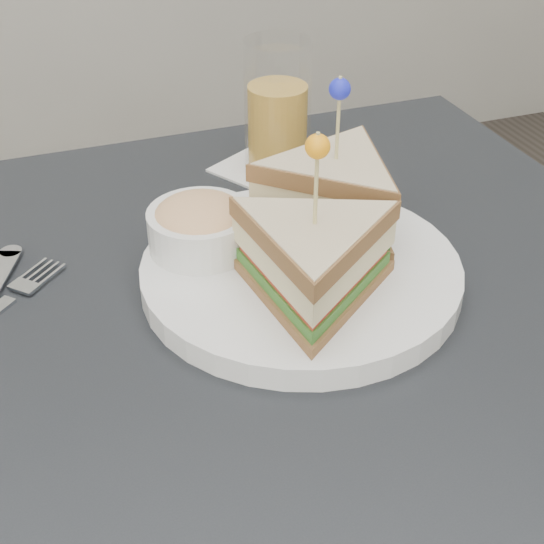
{
  "coord_description": "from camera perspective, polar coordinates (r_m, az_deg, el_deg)",
  "views": [
    {
      "loc": [
        -0.16,
        -0.46,
        1.14
      ],
      "look_at": [
        0.01,
        0.01,
        0.8
      ],
      "focal_mm": 50.0,
      "sensor_mm": 36.0,
      "label": 1
    }
  ],
  "objects": [
    {
      "name": "drink_set",
      "position": [
        0.84,
        0.42,
        11.77
      ],
      "size": [
        0.16,
        0.16,
        0.15
      ],
      "rotation": [
        0.0,
        0.0,
        0.53
      ],
      "color": "white",
      "rests_on": "table"
    },
    {
      "name": "plate_meal",
      "position": [
        0.66,
        2.63,
        2.82
      ],
      "size": [
        0.33,
        0.32,
        0.17
      ],
      "rotation": [
        0.0,
        0.0,
        0.12
      ],
      "color": "white",
      "rests_on": "table"
    },
    {
      "name": "table",
      "position": [
        0.67,
        -0.51,
        -9.48
      ],
      "size": [
        0.8,
        0.8,
        0.75
      ],
      "color": "black",
      "rests_on": "ground"
    }
  ]
}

